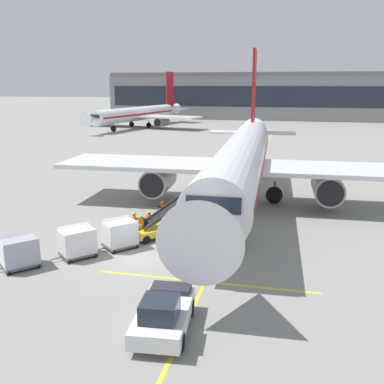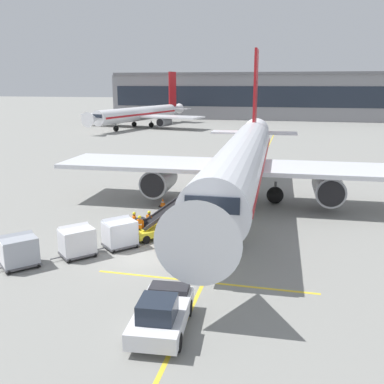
% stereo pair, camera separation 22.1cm
% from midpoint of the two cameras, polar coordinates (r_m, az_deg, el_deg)
% --- Properties ---
extents(ground_plane, '(600.00, 600.00, 0.00)m').
position_cam_midpoint_polar(ground_plane, '(26.92, -6.85, -8.47)').
color(ground_plane, gray).
extents(parked_airplane, '(31.85, 41.92, 14.20)m').
position_cam_midpoint_polar(parked_airplane, '(37.51, 6.27, 4.04)').
color(parked_airplane, silver).
rests_on(parked_airplane, ground).
extents(belt_loader, '(4.44, 4.77, 3.08)m').
position_cam_midpoint_polar(belt_loader, '(30.02, -4.58, -4.23)').
color(belt_loader, gold).
rests_on(belt_loader, ground).
extents(baggage_cart_lead, '(2.53, 2.56, 1.91)m').
position_cam_midpoint_polar(baggage_cart_lead, '(28.29, -9.68, -5.28)').
color(baggage_cart_lead, '#515156').
rests_on(baggage_cart_lead, ground).
extents(baggage_cart_second, '(2.53, 2.56, 1.91)m').
position_cam_midpoint_polar(baggage_cart_second, '(27.40, -15.04, -6.21)').
color(baggage_cart_second, '#515156').
rests_on(baggage_cart_second, ground).
extents(baggage_cart_third, '(2.53, 2.56, 1.91)m').
position_cam_midpoint_polar(baggage_cart_third, '(26.88, -21.94, -7.18)').
color(baggage_cart_third, '#515156').
rests_on(baggage_cart_third, ground).
extents(pushback_tug, '(2.46, 4.56, 1.83)m').
position_cam_midpoint_polar(pushback_tug, '(19.08, -4.10, -15.62)').
color(pushback_tug, silver).
rests_on(pushback_tug, ground).
extents(ground_crew_by_loader, '(0.57, 0.30, 1.74)m').
position_cam_midpoint_polar(ground_crew_by_loader, '(29.34, -7.07, -4.47)').
color(ground_crew_by_loader, '#514C42').
rests_on(ground_crew_by_loader, ground).
extents(ground_crew_by_carts, '(0.50, 0.40, 1.74)m').
position_cam_midpoint_polar(ground_crew_by_carts, '(30.31, -5.84, -3.83)').
color(ground_crew_by_carts, '#514C42').
rests_on(ground_crew_by_carts, ground).
extents(ground_crew_marshaller, '(0.39, 0.52, 1.74)m').
position_cam_midpoint_polar(ground_crew_marshaller, '(30.17, -7.78, -3.97)').
color(ground_crew_marshaller, '#514C42').
rests_on(ground_crew_marshaller, ground).
extents(ground_crew_wingwalker, '(0.50, 0.40, 1.74)m').
position_cam_midpoint_polar(ground_crew_wingwalker, '(28.89, -3.94, -4.70)').
color(ground_crew_wingwalker, '#514C42').
rests_on(ground_crew_wingwalker, ground).
extents(safety_cone_engine_keepout, '(0.64, 0.64, 0.73)m').
position_cam_midpoint_polar(safety_cone_engine_keepout, '(37.34, -4.11, -1.39)').
color(safety_cone_engine_keepout, black).
rests_on(safety_cone_engine_keepout, ground).
extents(apron_guidance_line_lead_in, '(0.20, 110.00, 0.01)m').
position_cam_midpoint_polar(apron_guidance_line_lead_in, '(37.65, 6.02, -1.86)').
color(apron_guidance_line_lead_in, yellow).
rests_on(apron_guidance_line_lead_in, ground).
extents(apron_guidance_line_stop_bar, '(12.00, 0.20, 0.01)m').
position_cam_midpoint_polar(apron_guidance_line_stop_bar, '(23.62, 1.42, -11.70)').
color(apron_guidance_line_stop_bar, yellow).
rests_on(apron_guidance_line_stop_bar, ground).
extents(terminal_building, '(104.60, 18.94, 13.44)m').
position_cam_midpoint_polar(terminal_building, '(135.75, 12.13, 12.20)').
color(terminal_building, gray).
rests_on(terminal_building, ground).
extents(distant_airplane, '(31.76, 39.54, 13.35)m').
position_cam_midpoint_polar(distant_airplane, '(106.42, -7.14, 10.11)').
color(distant_airplane, white).
rests_on(distant_airplane, ground).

